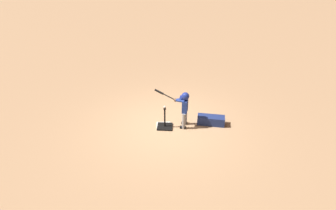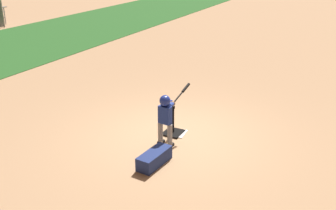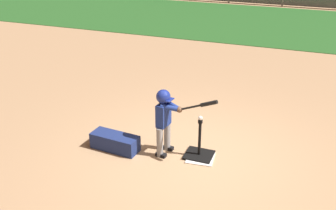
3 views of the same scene
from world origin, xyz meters
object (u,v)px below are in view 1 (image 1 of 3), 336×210
batter_child (184,105)px  baseball (165,107)px  equipment_bag (211,120)px  batting_tee (165,125)px

batter_child → baseball: 0.57m
batter_child → equipment_bag: 1.07m
equipment_bag → baseball: bearing=16.7°
batting_tee → baseball: (-0.00, 0.00, 0.63)m
batting_tee → equipment_bag: (-1.43, -0.29, 0.06)m
baseball → batting_tee: bearing=0.0°
batting_tee → baseball: 0.63m
equipment_bag → batting_tee: bearing=16.7°
batter_child → baseball: batter_child is taller
batting_tee → batter_child: 0.87m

